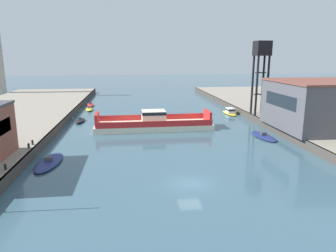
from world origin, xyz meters
The scene contains 15 objects.
ground_plane centered at (0.00, 0.00, 0.00)m, with size 400.00×400.00×0.00m, color #385666.
chain_ferry centered at (-1.95, 26.36, 1.08)m, with size 22.22×7.05×3.56m.
moored_boat_near_left centered at (-16.97, 8.42, 0.23)m, with size 3.34×8.10×0.93m.
moored_boat_near_right centered at (17.42, 39.50, 0.58)m, with size 2.49×6.99×1.52m.
moored_boat_mid_left centered at (-16.93, 34.52, 0.29)m, with size 2.04×5.49×1.05m.
moored_boat_mid_right centered at (16.34, 17.83, 0.20)m, with size 3.18×7.58×0.87m.
moored_boat_far_left centered at (-16.78, 48.71, 0.31)m, with size 2.10×5.25×1.10m.
moored_boat_far_right centered at (-17.38, 56.26, 0.29)m, with size 2.53×6.29×1.07m.
warehouse_shed centered at (26.50, 17.86, 5.52)m, with size 15.64×15.51×8.19m.
crane_tower centered at (20.99, 31.38, 13.17)m, with size 3.03×3.03×15.27m.
bollard_left_mid centered at (-20.17, 2.99, 1.81)m, with size 0.32×0.32×0.71m.
bollard_left_aft centered at (-20.17, 11.16, 1.81)m, with size 0.32×0.32×0.71m.
bollard_right_aft centered at (20.17, 10.71, 1.81)m, with size 0.32×0.32×0.71m.
bollard_left_far centered at (-20.17, 12.87, 1.81)m, with size 0.32×0.32×0.71m.
bollard_right_far centered at (20.17, 12.30, 1.81)m, with size 0.32×0.32×0.71m.
Camera 1 is at (-6.27, -31.07, 13.70)m, focal length 32.96 mm.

